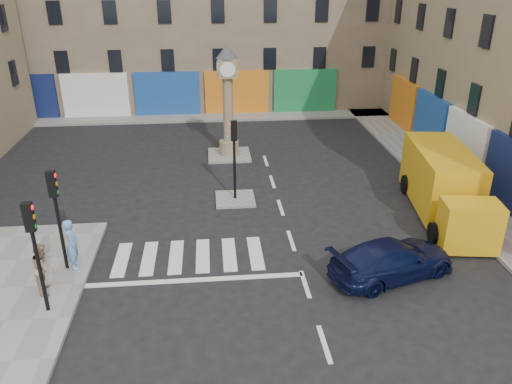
{
  "coord_description": "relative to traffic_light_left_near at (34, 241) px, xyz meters",
  "views": [
    {
      "loc": [
        -3.04,
        -13.05,
        9.91
      ],
      "look_at": [
        -1.37,
        4.41,
        2.0
      ],
      "focal_mm": 35.0,
      "sensor_mm": 36.0,
      "label": 1
    }
  ],
  "objects": [
    {
      "name": "ground",
      "position": [
        8.3,
        -0.2,
        -2.62
      ],
      "size": [
        120.0,
        120.0,
        0.0
      ],
      "primitive_type": "plane",
      "color": "black",
      "rests_on": "ground"
    },
    {
      "name": "sidewalk_right",
      "position": [
        17.0,
        9.8,
        -2.55
      ],
      "size": [
        2.6,
        30.0,
        0.15
      ],
      "primitive_type": "cube",
      "color": "gray",
      "rests_on": "ground"
    },
    {
      "name": "sidewalk_far",
      "position": [
        4.3,
        22.0,
        -2.55
      ],
      "size": [
        32.0,
        2.4,
        0.15
      ],
      "primitive_type": "cube",
      "color": "gray",
      "rests_on": "ground"
    },
    {
      "name": "island_near",
      "position": [
        6.3,
        7.8,
        -2.56
      ],
      "size": [
        1.8,
        1.8,
        0.12
      ],
      "primitive_type": "cube",
      "color": "gray",
      "rests_on": "ground"
    },
    {
      "name": "island_far",
      "position": [
        6.3,
        13.8,
        -2.56
      ],
      "size": [
        2.4,
        2.4,
        0.12
      ],
      "primitive_type": "cube",
      "color": "gray",
      "rests_on": "ground"
    },
    {
      "name": "traffic_light_left_near",
      "position": [
        0.0,
        0.0,
        0.0
      ],
      "size": [
        0.28,
        0.22,
        3.7
      ],
      "color": "black",
      "rests_on": "sidewalk_left"
    },
    {
      "name": "traffic_light_left_far",
      "position": [
        0.0,
        2.4,
        0.0
      ],
      "size": [
        0.28,
        0.22,
        3.7
      ],
      "color": "black",
      "rests_on": "sidewalk_left"
    },
    {
      "name": "traffic_light_island",
      "position": [
        6.3,
        7.8,
        -0.03
      ],
      "size": [
        0.28,
        0.22,
        3.7
      ],
      "color": "black",
      "rests_on": "island_near"
    },
    {
      "name": "clock_pillar",
      "position": [
        6.3,
        13.8,
        0.93
      ],
      "size": [
        1.2,
        1.2,
        6.1
      ],
      "color": "#8D795C",
      "rests_on": "island_far"
    },
    {
      "name": "navy_sedan",
      "position": [
        11.39,
        1.03,
        -1.95
      ],
      "size": [
        4.95,
        3.23,
        1.33
      ],
      "primitive_type": "imported",
      "rotation": [
        0.0,
        0.0,
        1.89
      ],
      "color": "black",
      "rests_on": "ground"
    },
    {
      "name": "yellow_van",
      "position": [
        15.29,
        5.68,
        -1.3
      ],
      "size": [
        3.29,
        7.54,
        2.66
      ],
      "rotation": [
        0.0,
        0.0,
        -0.14
      ],
      "color": "gold",
      "rests_on": "ground"
    },
    {
      "name": "pedestrian_blue",
      "position": [
        0.3,
        2.44,
        -1.53
      ],
      "size": [
        0.56,
        0.75,
        1.88
      ],
      "primitive_type": "imported",
      "rotation": [
        0.0,
        0.0,
        1.75
      ],
      "color": "#629AE1",
      "rests_on": "sidewalk_left"
    },
    {
      "name": "pedestrian_tan",
      "position": [
        -0.3,
        1.09,
        -1.6
      ],
      "size": [
        0.78,
        0.94,
        1.75
      ],
      "primitive_type": "imported",
      "rotation": [
        0.0,
        0.0,
        1.72
      ],
      "color": "#A08463",
      "rests_on": "sidewalk_left"
    }
  ]
}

